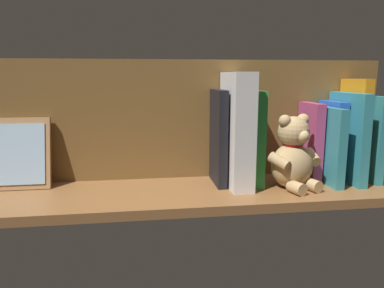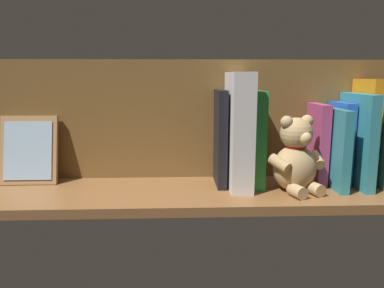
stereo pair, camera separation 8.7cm
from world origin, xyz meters
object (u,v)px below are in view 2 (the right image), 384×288
(book_0, at_px, (377,141))
(teddy_bear, at_px, (296,158))
(picture_frame_leaning, at_px, (29,150))
(dictionary_thick_white, at_px, (239,131))

(book_0, height_order, teddy_bear, book_0)
(teddy_bear, distance_m, picture_frame_leaning, 0.67)
(book_0, relative_size, dictionary_thick_white, 0.79)
(book_0, xyz_separation_m, picture_frame_leaning, (0.88, -0.04, -0.03))
(teddy_bear, xyz_separation_m, picture_frame_leaning, (0.66, -0.09, 0.01))
(book_0, relative_size, picture_frame_leaning, 1.28)
(dictionary_thick_white, bearing_deg, book_0, -178.65)
(book_0, height_order, picture_frame_leaning, book_0)
(teddy_bear, bearing_deg, picture_frame_leaning, -26.93)
(book_0, distance_m, picture_frame_leaning, 0.89)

